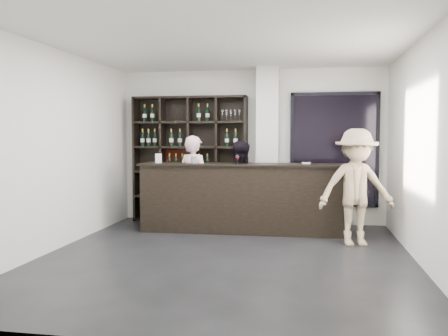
% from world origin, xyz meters
% --- Properties ---
extents(floor, '(5.00, 5.50, 0.01)m').
position_xyz_m(floor, '(0.00, 0.00, -0.01)').
color(floor, black).
rests_on(floor, ground).
extents(wine_shelf, '(2.20, 0.35, 2.40)m').
position_xyz_m(wine_shelf, '(-1.15, 2.57, 1.20)').
color(wine_shelf, black).
rests_on(wine_shelf, floor).
extents(structural_column, '(0.40, 0.40, 2.90)m').
position_xyz_m(structural_column, '(0.35, 2.47, 1.45)').
color(structural_column, silver).
rests_on(structural_column, floor).
extents(glass_panel, '(1.60, 0.08, 2.10)m').
position_xyz_m(glass_panel, '(1.55, 2.69, 1.40)').
color(glass_panel, black).
rests_on(glass_panel, floor).
extents(tasting_counter, '(3.57, 0.73, 1.18)m').
position_xyz_m(tasting_counter, '(0.00, 1.75, 0.59)').
color(tasting_counter, black).
rests_on(tasting_counter, floor).
extents(taster_pink, '(0.71, 0.59, 1.66)m').
position_xyz_m(taster_pink, '(-0.90, 1.87, 0.83)').
color(taster_pink, '#F2BDC5').
rests_on(taster_pink, floor).
extents(taster_black, '(0.77, 0.61, 1.56)m').
position_xyz_m(taster_black, '(-0.10, 1.85, 0.78)').
color(taster_black, black).
rests_on(taster_black, floor).
extents(customer, '(1.24, 0.86, 1.75)m').
position_xyz_m(customer, '(1.80, 1.05, 0.88)').
color(customer, '#9D8668').
rests_on(customer, floor).
extents(wine_glass, '(0.09, 0.09, 0.18)m').
position_xyz_m(wine_glass, '(-0.09, 1.63, 1.27)').
color(wine_glass, white).
rests_on(wine_glass, tasting_counter).
extents(spit_cup, '(0.11, 0.11, 0.13)m').
position_xyz_m(spit_cup, '(-0.84, 1.62, 1.24)').
color(spit_cup, '#9DA8B9').
rests_on(spit_cup, tasting_counter).
extents(napkin_stack, '(0.15, 0.15, 0.02)m').
position_xyz_m(napkin_stack, '(1.05, 1.88, 1.19)').
color(napkin_stack, white).
rests_on(napkin_stack, tasting_counter).
extents(card_stand, '(0.12, 0.09, 0.16)m').
position_xyz_m(card_stand, '(-1.49, 1.68, 1.26)').
color(card_stand, white).
rests_on(card_stand, tasting_counter).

